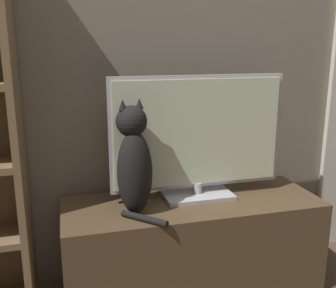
% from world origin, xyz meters
% --- Properties ---
extents(wall_back, '(4.80, 0.05, 2.60)m').
position_xyz_m(wall_back, '(0.00, 1.22, 1.30)').
color(wall_back, '#756B5B').
rests_on(wall_back, ground_plane).
extents(tv_stand, '(1.22, 0.44, 0.46)m').
position_xyz_m(tv_stand, '(0.00, 0.96, 0.23)').
color(tv_stand, brown).
rests_on(tv_stand, ground_plane).
extents(tv, '(0.84, 0.20, 0.59)m').
position_xyz_m(tv, '(0.04, 1.01, 0.76)').
color(tv, '#B7B7BC').
rests_on(tv, tv_stand).
extents(cat, '(0.20, 0.29, 0.50)m').
position_xyz_m(cat, '(-0.29, 0.90, 0.69)').
color(cat, black).
rests_on(cat, tv_stand).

